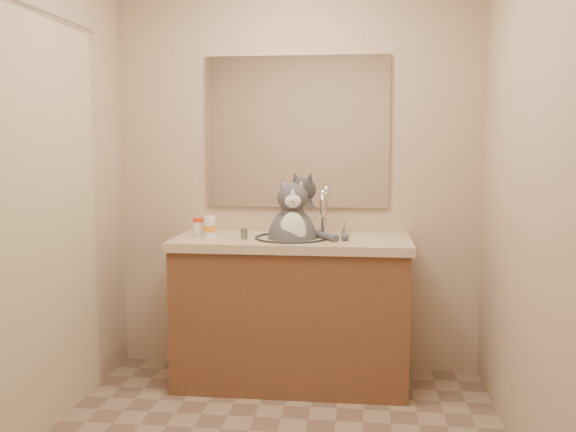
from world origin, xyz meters
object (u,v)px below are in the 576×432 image
Objects in this scene: cat at (293,235)px; pill_bottle_redcap at (198,227)px; pill_bottle_orange at (209,227)px; grey_canister at (244,234)px.

pill_bottle_redcap is (-0.56, 0.05, 0.03)m from cat.
cat is at bearing -1.42° from pill_bottle_orange.
cat is 9.13× the size of grey_canister.
pill_bottle_orange is at bearing 170.99° from cat.
pill_bottle_orange is 1.96× the size of grey_canister.
pill_bottle_orange is at bearing 162.50° from grey_canister.
pill_bottle_orange is (-0.48, 0.01, 0.04)m from cat.
cat reaches higher than pill_bottle_orange.
cat is 4.66× the size of pill_bottle_orange.
pill_bottle_redcap is 1.69× the size of grey_canister.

